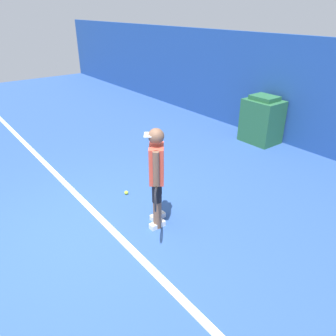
{
  "coord_description": "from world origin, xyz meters",
  "views": [
    {
      "loc": [
        3.76,
        -1.38,
        2.95
      ],
      "look_at": [
        0.41,
        1.19,
        0.87
      ],
      "focal_mm": 35.0,
      "sensor_mm": 36.0,
      "label": 1
    }
  ],
  "objects": [
    {
      "name": "ground_plane",
      "position": [
        0.0,
        0.0,
        0.0
      ],
      "size": [
        24.0,
        24.0,
        0.0
      ],
      "primitive_type": "plane",
      "color": "#2D5193"
    },
    {
      "name": "back_wall",
      "position": [
        0.0,
        5.35,
        1.21
      ],
      "size": [
        24.0,
        0.1,
        2.42
      ],
      "color": "#234C99",
      "rests_on": "ground_plane"
    },
    {
      "name": "court_baseline",
      "position": [
        0.0,
        0.35,
        0.01
      ],
      "size": [
        21.6,
        0.1,
        0.01
      ],
      "color": "white",
      "rests_on": "ground_plane"
    },
    {
      "name": "tennis_player",
      "position": [
        0.42,
        0.98,
        0.83
      ],
      "size": [
        0.78,
        0.63,
        1.51
      ],
      "rotation": [
        0.0,
        0.0,
        -0.66
      ],
      "color": "brown",
      "rests_on": "ground_plane"
    },
    {
      "name": "tennis_ball",
      "position": [
        -0.6,
        1.05,
        0.03
      ],
      "size": [
        0.07,
        0.07,
        0.07
      ],
      "color": "#D1E533",
      "rests_on": "ground_plane"
    },
    {
      "name": "covered_chair",
      "position": [
        -0.79,
        4.92,
        0.53
      ],
      "size": [
        0.83,
        0.66,
        1.12
      ],
      "color": "#28663D",
      "rests_on": "ground_plane"
    }
  ]
}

